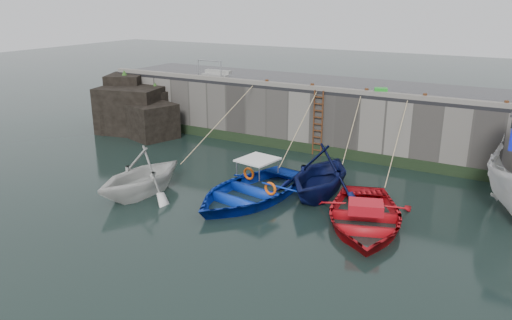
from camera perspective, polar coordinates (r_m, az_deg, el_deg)
The scene contains 22 objects.
ground at distance 15.72m, azimuth -0.59°, elevation -9.98°, with size 120.00×120.00×0.00m, color black.
quay_back at distance 26.14m, azimuth 13.33°, elevation 4.56°, with size 30.00×5.00×3.00m, color slate.
road_back at distance 25.83m, azimuth 13.58°, elevation 7.96°, with size 30.00×5.00×0.16m, color black.
kerb_back at distance 23.58m, azimuth 11.97°, elevation 7.59°, with size 30.00×0.30×0.20m, color slate.
algae_back at distance 24.11m, azimuth 11.37°, elevation 0.48°, with size 30.00×0.08×0.50m, color black.
rock_outcrop at distance 29.65m, azimuth -13.52°, elevation 5.64°, with size 5.85×4.24×3.41m.
ladder at distance 24.37m, azimuth 7.07°, elevation 4.17°, with size 0.51×0.08×3.20m.
boat_near_white at distance 20.27m, azimuth -12.90°, elevation -3.79°, with size 3.60×4.18×2.20m, color silver.
boat_near_white_rope at distance 24.24m, azimuth -4.40°, elevation 0.27°, with size 0.04×6.33×3.10m, color tan, non-canonical shape.
boat_near_blue at distance 19.33m, azimuth -0.74°, elevation -4.41°, with size 4.04×5.66×1.17m, color #0B2DA9.
boat_near_blue_rope at distance 23.11m, azimuth 4.94°, elevation -0.65°, with size 0.04×4.83×3.10m, color tan, non-canonical shape.
boat_near_blacktrim at distance 19.84m, azimuth 7.25°, elevation -3.96°, with size 3.78×4.39×2.31m, color #0A1141.
boat_near_blacktrim_rope at distance 23.10m, azimuth 10.78°, elevation -0.92°, with size 0.04×3.53×3.10m, color tan, non-canonical shape.
boat_near_navy at distance 17.61m, azimuth 12.16°, elevation -7.19°, with size 3.79×5.31×1.10m, color #B60F17.
boat_near_navy_rope at distance 21.71m, azimuth 15.88°, elevation -2.56°, with size 0.04×4.89×3.10m, color tan, non-canonical shape.
fish_crate at distance 23.55m, azimuth 14.07°, elevation 7.60°, with size 0.58×0.41×0.33m, color #1A9220.
railing at distance 28.35m, azimuth -4.56°, elevation 9.84°, with size 1.60×1.05×1.00m.
bollard_a at distance 25.59m, azimuth 1.24°, elevation 8.87°, with size 0.18×0.18×0.28m, color #3F1E0F.
bollard_b at distance 24.52m, azimuth 6.45°, elevation 8.35°, with size 0.18×0.18×0.28m, color #3F1E0F.
bollard_c at distance 23.61m, azimuth 12.52°, elevation 7.67°, with size 0.18×0.18×0.28m, color #3F1E0F.
bollard_d at distance 23.00m, azimuth 18.74°, elevation 6.87°, with size 0.18×0.18×0.28m, color #3F1E0F.
bollard_e at distance 22.63m, azimuth 26.69°, elevation 5.73°, with size 0.18×0.18×0.28m, color #3F1E0F.
Camera 1 is at (6.99, -11.99, 7.39)m, focal length 35.00 mm.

